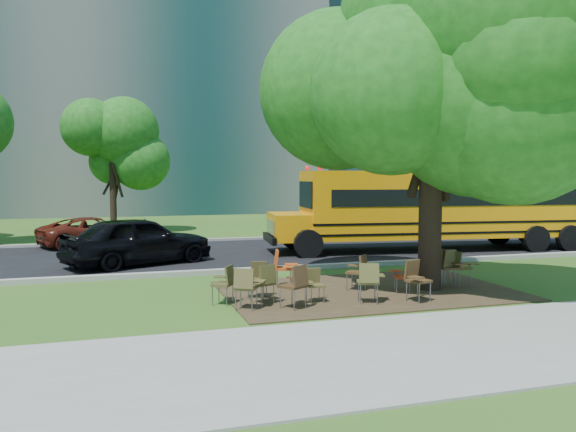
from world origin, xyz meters
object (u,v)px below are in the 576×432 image
object	(u,v)px
chair_0	(265,280)
chair_11	(359,269)
school_bus	(445,205)
chair_10	(282,265)
bg_car_red	(95,232)
chair_2	(296,282)
chair_6	(404,273)
main_tree	(433,72)
chair_8	(225,280)
chair_5	(416,276)
chair_13	(447,263)
black_car	(138,241)
chair_12	(448,264)
chair_9	(257,276)
chair_7	(459,265)
chair_3	(314,282)
chair_1	(247,284)
chair_4	(370,278)

from	to	relation	value
chair_0	chair_11	xyz separation A→B (m)	(2.58, 0.74, 0.00)
school_bus	chair_10	bearing A→B (deg)	-140.40
bg_car_red	chair_2	bearing A→B (deg)	177.09
chair_6	bg_car_red	xyz separation A→B (m)	(-7.44, 11.76, 0.12)
main_tree	chair_8	distance (m)	7.03
chair_5	chair_10	xyz separation A→B (m)	(-2.42, 2.40, 0.02)
chair_13	black_car	size ratio (longest dim) A/B	0.21
chair_5	chair_12	bearing A→B (deg)	-161.36
chair_5	chair_8	world-z (taller)	chair_5
chair_5	chair_8	xyz separation A→B (m)	(-4.12, 1.04, -0.05)
chair_2	chair_9	xyz separation A→B (m)	(-0.52, 1.30, -0.07)
chair_2	chair_8	world-z (taller)	chair_2
school_bus	bg_car_red	distance (m)	13.84
chair_5	chair_9	xyz separation A→B (m)	(-3.30, 1.42, -0.06)
chair_9	chair_12	world-z (taller)	chair_12
chair_10	chair_11	bearing A→B (deg)	72.83
chair_2	bg_car_red	size ratio (longest dim) A/B	0.22
school_bus	chair_10	distance (m)	9.65
chair_6	chair_9	xyz separation A→B (m)	(-3.53, 0.47, 0.04)
chair_7	chair_8	xyz separation A→B (m)	(-6.10, -0.23, -0.03)
chair_6	chair_8	xyz separation A→B (m)	(-4.34, 0.09, 0.05)
chair_5	chair_3	bearing A→B (deg)	-34.52
chair_1	chair_8	bearing A→B (deg)	143.98
chair_1	bg_car_red	world-z (taller)	bg_car_red
chair_4	chair_6	size ratio (longest dim) A/B	1.20
chair_8	chair_1	bearing A→B (deg)	-120.90
black_car	chair_2	bearing A→B (deg)	178.50
chair_6	chair_7	size ratio (longest dim) A/B	0.85
chair_13	chair_4	bearing A→B (deg)	-153.72
chair_6	chair_8	size ratio (longest dim) A/B	0.90
chair_0	chair_2	bearing A→B (deg)	-75.62
chair_0	chair_9	distance (m)	0.67
chair_1	chair_12	size ratio (longest dim) A/B	0.94
school_bus	chair_3	bearing A→B (deg)	-131.59
school_bus	chair_13	size ratio (longest dim) A/B	13.03
chair_4	chair_9	size ratio (longest dim) A/B	1.10
chair_4	chair_8	bearing A→B (deg)	-179.62
chair_12	chair_9	bearing A→B (deg)	-78.88
chair_8	chair_12	distance (m)	5.78
chair_11	school_bus	bearing A→B (deg)	-1.52
chair_9	chair_10	bearing A→B (deg)	-103.35
main_tree	chair_12	xyz separation A→B (m)	(0.64, 0.18, -4.74)
chair_0	chair_13	world-z (taller)	chair_13
chair_6	chair_13	distance (m)	1.53
chair_7	chair_12	world-z (taller)	chair_12
chair_5	chair_10	world-z (taller)	chair_10
chair_4	chair_9	distance (m)	2.58
chair_6	chair_8	distance (m)	4.34
chair_4	chair_5	bearing A→B (deg)	12.84
chair_10	chair_0	bearing A→B (deg)	-17.21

